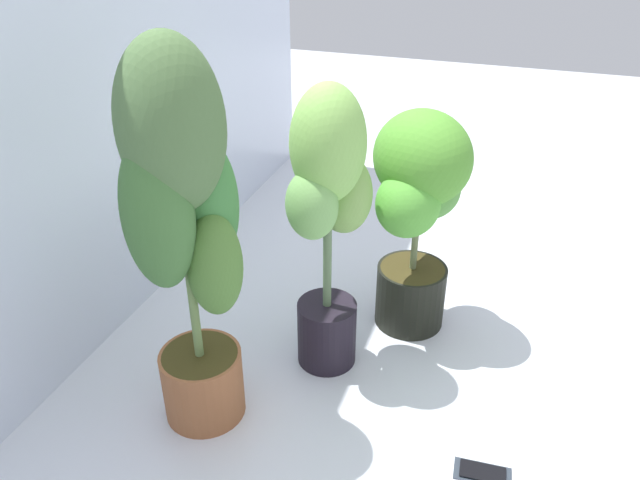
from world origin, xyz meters
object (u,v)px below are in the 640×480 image
potted_plant_back_left (186,220)px  cell_phone (482,473)px  potted_plant_center (329,210)px  potted_plant_front_right (418,203)px

potted_plant_back_left → cell_phone: potted_plant_back_left is taller
cell_phone → potted_plant_back_left: bearing=-91.7°
potted_plant_center → potted_plant_back_left: bearing=142.7°
potted_plant_center → potted_plant_front_right: size_ratio=1.18×
potted_plant_front_right → potted_plant_back_left: bearing=142.8°
potted_plant_back_left → cell_phone: size_ratio=7.12×
potted_plant_center → potted_plant_back_left: potted_plant_back_left is taller
cell_phone → potted_plant_center: bearing=-124.1°
potted_plant_front_right → cell_phone: potted_plant_front_right is taller
potted_plant_center → cell_phone: 0.79m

